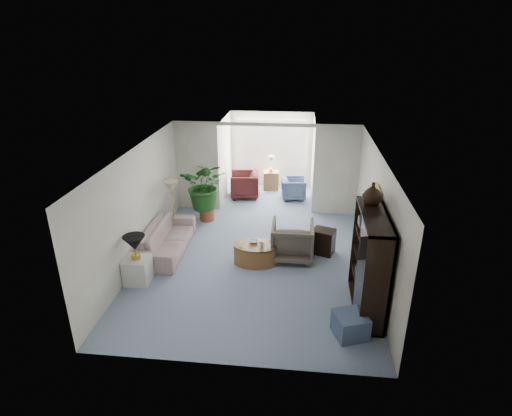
# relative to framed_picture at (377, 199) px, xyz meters

# --- Properties ---
(floor) EXTENTS (6.00, 6.00, 0.00)m
(floor) POSITION_rel_framed_picture_xyz_m (-2.46, 0.10, -1.70)
(floor) COLOR #899BB5
(floor) RESTS_ON ground
(sunroom_floor) EXTENTS (2.60, 2.60, 0.00)m
(sunroom_floor) POSITION_rel_framed_picture_xyz_m (-2.46, 4.20, -1.70)
(sunroom_floor) COLOR #899BB5
(sunroom_floor) RESTS_ON ground
(back_pier_left) EXTENTS (1.20, 0.12, 2.50)m
(back_pier_left) POSITION_rel_framed_picture_xyz_m (-4.36, 3.10, -0.45)
(back_pier_left) COLOR white
(back_pier_left) RESTS_ON ground
(back_pier_right) EXTENTS (1.20, 0.12, 2.50)m
(back_pier_right) POSITION_rel_framed_picture_xyz_m (-0.56, 3.10, -0.45)
(back_pier_right) COLOR white
(back_pier_right) RESTS_ON ground
(back_header) EXTENTS (2.60, 0.12, 0.10)m
(back_header) POSITION_rel_framed_picture_xyz_m (-2.46, 3.10, 0.75)
(back_header) COLOR white
(back_header) RESTS_ON back_pier_left
(window_pane) EXTENTS (2.20, 0.02, 1.50)m
(window_pane) POSITION_rel_framed_picture_xyz_m (-2.46, 5.28, -0.30)
(window_pane) COLOR white
(window_blinds) EXTENTS (2.20, 0.02, 1.50)m
(window_blinds) POSITION_rel_framed_picture_xyz_m (-2.46, 5.25, -0.30)
(window_blinds) COLOR white
(framed_picture) EXTENTS (0.04, 0.50, 0.40)m
(framed_picture) POSITION_rel_framed_picture_xyz_m (0.00, 0.00, 0.00)
(framed_picture) COLOR #BFB599
(sofa) EXTENTS (0.88, 2.17, 0.63)m
(sofa) POSITION_rel_framed_picture_xyz_m (-4.50, 0.55, -1.38)
(sofa) COLOR #BDB4A0
(sofa) RESTS_ON ground
(end_table) EXTENTS (0.50, 0.50, 0.54)m
(end_table) POSITION_rel_framed_picture_xyz_m (-4.70, -0.80, -1.43)
(end_table) COLOR white
(end_table) RESTS_ON ground
(table_lamp) EXTENTS (0.44, 0.44, 0.30)m
(table_lamp) POSITION_rel_framed_picture_xyz_m (-4.70, -0.80, -0.81)
(table_lamp) COLOR black
(table_lamp) RESTS_ON end_table
(floor_lamp) EXTENTS (0.36, 0.36, 0.28)m
(floor_lamp) POSITION_rel_framed_picture_xyz_m (-4.60, 1.44, -0.45)
(floor_lamp) COLOR beige
(floor_lamp) RESTS_ON ground
(coffee_table) EXTENTS (1.08, 1.08, 0.45)m
(coffee_table) POSITION_rel_framed_picture_xyz_m (-2.42, 0.20, -1.47)
(coffee_table) COLOR brown
(coffee_table) RESTS_ON ground
(coffee_bowl) EXTENTS (0.23, 0.23, 0.05)m
(coffee_bowl) POSITION_rel_framed_picture_xyz_m (-2.47, 0.30, -1.22)
(coffee_bowl) COLOR white
(coffee_bowl) RESTS_ON coffee_table
(coffee_cup) EXTENTS (0.12, 0.12, 0.10)m
(coffee_cup) POSITION_rel_framed_picture_xyz_m (-2.27, 0.10, -1.20)
(coffee_cup) COLOR beige
(coffee_cup) RESTS_ON coffee_table
(wingback_chair) EXTENTS (0.92, 0.95, 0.86)m
(wingback_chair) POSITION_rel_framed_picture_xyz_m (-1.63, 0.52, -1.27)
(wingback_chair) COLOR #665E50
(wingback_chair) RESTS_ON ground
(side_table_dark) EXTENTS (0.59, 0.53, 0.58)m
(side_table_dark) POSITION_rel_framed_picture_xyz_m (-0.93, 0.82, -1.41)
(side_table_dark) COLOR black
(side_table_dark) RESTS_ON ground
(entertainment_cabinet) EXTENTS (0.45, 1.69, 1.88)m
(entertainment_cabinet) POSITION_rel_framed_picture_xyz_m (-0.23, -1.18, -0.76)
(entertainment_cabinet) COLOR black
(entertainment_cabinet) RESTS_ON ground
(cabinet_urn) EXTENTS (0.38, 0.38, 0.39)m
(cabinet_urn) POSITION_rel_framed_picture_xyz_m (-0.23, -0.68, 0.37)
(cabinet_urn) COLOR black
(cabinet_urn) RESTS_ON entertainment_cabinet
(ottoman) EXTENTS (0.64, 0.64, 0.41)m
(ottoman) POSITION_rel_framed_picture_xyz_m (-0.58, -1.99, -1.50)
(ottoman) COLOR #4A587F
(ottoman) RESTS_ON ground
(plant_pot) EXTENTS (0.40, 0.40, 0.32)m
(plant_pot) POSITION_rel_framed_picture_xyz_m (-3.97, 2.33, -1.54)
(plant_pot) COLOR brown
(plant_pot) RESTS_ON ground
(house_plant) EXTENTS (1.21, 1.05, 1.34)m
(house_plant) POSITION_rel_framed_picture_xyz_m (-3.97, 2.33, -0.71)
(house_plant) COLOR #1F501B
(house_plant) RESTS_ON plant_pot
(sunroom_chair_blue) EXTENTS (0.78, 0.76, 0.64)m
(sunroom_chair_blue) POSITION_rel_framed_picture_xyz_m (-1.68, 4.12, -1.38)
(sunroom_chair_blue) COLOR #4A587F
(sunroom_chair_blue) RESTS_ON ground
(sunroom_chair_maroon) EXTENTS (0.94, 0.91, 0.77)m
(sunroom_chair_maroon) POSITION_rel_framed_picture_xyz_m (-3.18, 4.12, -1.31)
(sunroom_chair_maroon) COLOR #511B20
(sunroom_chair_maroon) RESTS_ON ground
(sunroom_table) EXTENTS (0.52, 0.42, 0.58)m
(sunroom_table) POSITION_rel_framed_picture_xyz_m (-2.43, 4.87, -1.41)
(sunroom_table) COLOR brown
(sunroom_table) RESTS_ON ground
(shelf_clutter) EXTENTS (0.30, 1.19, 1.06)m
(shelf_clutter) POSITION_rel_framed_picture_xyz_m (-0.28, -1.27, -0.61)
(shelf_clutter) COLOR #282623
(shelf_clutter) RESTS_ON entertainment_cabinet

